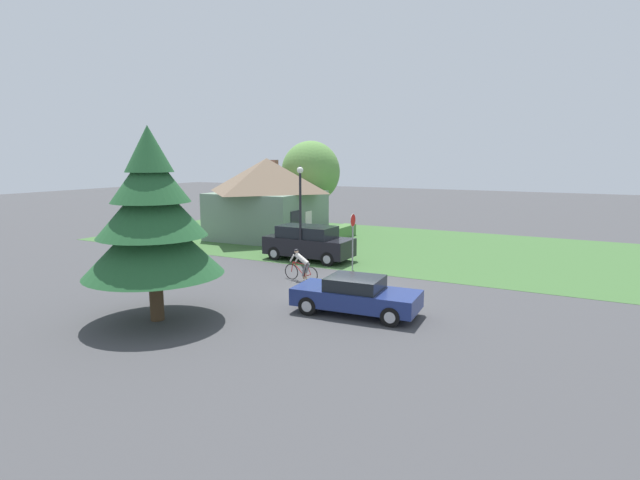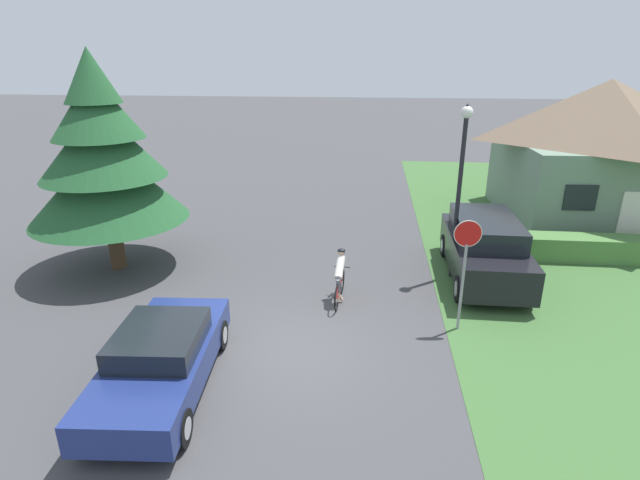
{
  "view_description": "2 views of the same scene",
  "coord_description": "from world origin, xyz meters",
  "px_view_note": "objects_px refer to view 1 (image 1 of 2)",
  "views": [
    {
      "loc": [
        -18.18,
        -8.49,
        5.57
      ],
      "look_at": [
        0.49,
        1.4,
        2.06
      ],
      "focal_mm": 28.0,
      "sensor_mm": 36.0,
      "label": 1
    },
    {
      "loc": [
        1.73,
        -9.67,
        6.43
      ],
      "look_at": [
        0.39,
        3.76,
        1.36
      ],
      "focal_mm": 28.0,
      "sensor_mm": 36.0,
      "label": 2
    }
  ],
  "objects_px": {
    "cyclist": "(301,265)",
    "stop_sign": "(353,231)",
    "conifer_tall_near": "(152,218)",
    "parked_suv_right": "(308,243)",
    "street_lamp": "(300,201)",
    "cottage_house": "(267,197)",
    "sedan_left_lane": "(356,295)",
    "deciduous_tree_right": "(311,172)"
  },
  "relations": [
    {
      "from": "cyclist",
      "to": "stop_sign",
      "type": "height_order",
      "value": "stop_sign"
    },
    {
      "from": "cyclist",
      "to": "conifer_tall_near",
      "type": "bearing_deg",
      "value": 81.66
    },
    {
      "from": "parked_suv_right",
      "to": "street_lamp",
      "type": "height_order",
      "value": "street_lamp"
    },
    {
      "from": "cottage_house",
      "to": "stop_sign",
      "type": "xyz_separation_m",
      "value": [
        -6.7,
        -9.54,
        -0.89
      ]
    },
    {
      "from": "cyclist",
      "to": "stop_sign",
      "type": "distance_m",
      "value": 3.49
    },
    {
      "from": "cottage_house",
      "to": "conifer_tall_near",
      "type": "relative_size",
      "value": 1.13
    },
    {
      "from": "cottage_house",
      "to": "sedan_left_lane",
      "type": "relative_size",
      "value": 1.62
    },
    {
      "from": "sedan_left_lane",
      "to": "deciduous_tree_right",
      "type": "relative_size",
      "value": 0.67
    },
    {
      "from": "parked_suv_right",
      "to": "conifer_tall_near",
      "type": "distance_m",
      "value": 11.69
    },
    {
      "from": "sedan_left_lane",
      "to": "deciduous_tree_right",
      "type": "height_order",
      "value": "deciduous_tree_right"
    },
    {
      "from": "sedan_left_lane",
      "to": "conifer_tall_near",
      "type": "xyz_separation_m",
      "value": [
        -3.85,
        5.8,
        2.87
      ]
    },
    {
      "from": "cottage_house",
      "to": "deciduous_tree_right",
      "type": "distance_m",
      "value": 5.28
    },
    {
      "from": "conifer_tall_near",
      "to": "street_lamp",
      "type": "bearing_deg",
      "value": 1.77
    },
    {
      "from": "sedan_left_lane",
      "to": "street_lamp",
      "type": "distance_m",
      "value": 9.39
    },
    {
      "from": "stop_sign",
      "to": "conifer_tall_near",
      "type": "height_order",
      "value": "conifer_tall_near"
    },
    {
      "from": "conifer_tall_near",
      "to": "cyclist",
      "type": "bearing_deg",
      "value": -12.71
    },
    {
      "from": "cottage_house",
      "to": "street_lamp",
      "type": "distance_m",
      "value": 9.09
    },
    {
      "from": "sedan_left_lane",
      "to": "cyclist",
      "type": "height_order",
      "value": "cyclist"
    },
    {
      "from": "deciduous_tree_right",
      "to": "parked_suv_right",
      "type": "bearing_deg",
      "value": -151.7
    },
    {
      "from": "street_lamp",
      "to": "sedan_left_lane",
      "type": "bearing_deg",
      "value": -137.19
    },
    {
      "from": "stop_sign",
      "to": "conifer_tall_near",
      "type": "relative_size",
      "value": 0.43
    },
    {
      "from": "parked_suv_right",
      "to": "conifer_tall_near",
      "type": "height_order",
      "value": "conifer_tall_near"
    },
    {
      "from": "cottage_house",
      "to": "parked_suv_right",
      "type": "height_order",
      "value": "cottage_house"
    },
    {
      "from": "cottage_house",
      "to": "deciduous_tree_right",
      "type": "bearing_deg",
      "value": -10.23
    },
    {
      "from": "cyclist",
      "to": "sedan_left_lane",
      "type": "bearing_deg",
      "value": 145.95
    },
    {
      "from": "sedan_left_lane",
      "to": "conifer_tall_near",
      "type": "height_order",
      "value": "conifer_tall_near"
    },
    {
      "from": "stop_sign",
      "to": "parked_suv_right",
      "type": "bearing_deg",
      "value": -113.01
    },
    {
      "from": "cottage_house",
      "to": "deciduous_tree_right",
      "type": "relative_size",
      "value": 1.09
    },
    {
      "from": "cottage_house",
      "to": "stop_sign",
      "type": "height_order",
      "value": "cottage_house"
    },
    {
      "from": "sedan_left_lane",
      "to": "parked_suv_right",
      "type": "xyz_separation_m",
      "value": [
        7.54,
        6.17,
        0.27
      ]
    },
    {
      "from": "sedan_left_lane",
      "to": "street_lamp",
      "type": "bearing_deg",
      "value": -50.98
    },
    {
      "from": "stop_sign",
      "to": "street_lamp",
      "type": "bearing_deg",
      "value": -97.4
    },
    {
      "from": "sedan_left_lane",
      "to": "deciduous_tree_right",
      "type": "distance_m",
      "value": 21.89
    },
    {
      "from": "sedan_left_lane",
      "to": "street_lamp",
      "type": "relative_size",
      "value": 0.89
    },
    {
      "from": "cyclist",
      "to": "conifer_tall_near",
      "type": "distance_m",
      "value": 7.88
    },
    {
      "from": "cottage_house",
      "to": "sedan_left_lane",
      "type": "height_order",
      "value": "cottage_house"
    },
    {
      "from": "cottage_house",
      "to": "cyclist",
      "type": "relative_size",
      "value": 4.13
    },
    {
      "from": "sedan_left_lane",
      "to": "parked_suv_right",
      "type": "relative_size",
      "value": 0.95
    },
    {
      "from": "conifer_tall_near",
      "to": "deciduous_tree_right",
      "type": "height_order",
      "value": "deciduous_tree_right"
    },
    {
      "from": "parked_suv_right",
      "to": "sedan_left_lane",
      "type": "bearing_deg",
      "value": 129.91
    },
    {
      "from": "stop_sign",
      "to": "conifer_tall_near",
      "type": "xyz_separation_m",
      "value": [
        -10.19,
        2.82,
        1.58
      ]
    },
    {
      "from": "street_lamp",
      "to": "deciduous_tree_right",
      "type": "relative_size",
      "value": 0.75
    }
  ]
}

